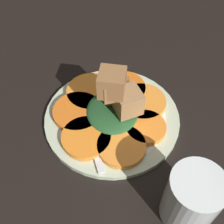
{
  "coord_description": "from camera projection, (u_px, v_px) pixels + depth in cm",
  "views": [
    {
      "loc": [
        31.83,
        -7.14,
        44.44
      ],
      "look_at": [
        0.0,
        0.0,
        4.1
      ],
      "focal_mm": 45.0,
      "sensor_mm": 36.0,
      "label": 1
    }
  ],
  "objects": [
    {
      "name": "table_slab",
      "position": [
        112.0,
        122.0,
        0.54
      ],
      "size": [
        120.0,
        120.0,
        2.0
      ],
      "primitive_type": "cube",
      "color": "black",
      "rests_on": "ground"
    },
    {
      "name": "plate",
      "position": [
        112.0,
        117.0,
        0.53
      ],
      "size": [
        25.31,
        25.31,
        1.05
      ],
      "color": "beige",
      "rests_on": "table_slab"
    },
    {
      "name": "carrot_slice_0",
      "position": [
        78.0,
        112.0,
        0.53
      ],
      "size": [
        9.28,
        9.28,
        1.11
      ],
      "primitive_type": "cylinder",
      "color": "orange",
      "rests_on": "plate"
    },
    {
      "name": "carrot_slice_1",
      "position": [
        86.0,
        137.0,
        0.49
      ],
      "size": [
        8.69,
        8.69,
        1.11
      ],
      "primitive_type": "cylinder",
      "color": "orange",
      "rests_on": "plate"
    },
    {
      "name": "carrot_slice_2",
      "position": [
        119.0,
        147.0,
        0.48
      ],
      "size": [
        8.39,
        8.39,
        1.11
      ],
      "primitive_type": "cylinder",
      "color": "orange",
      "rests_on": "plate"
    },
    {
      "name": "carrot_slice_3",
      "position": [
        146.0,
        127.0,
        0.5
      ],
      "size": [
        7.31,
        7.31,
        1.11
      ],
      "primitive_type": "cylinder",
      "color": "orange",
      "rests_on": "plate"
    },
    {
      "name": "carrot_slice_4",
      "position": [
        142.0,
        102.0,
        0.54
      ],
      "size": [
        9.03,
        9.03,
        1.11
      ],
      "primitive_type": "cylinder",
      "color": "orange",
      "rests_on": "plate"
    },
    {
      "name": "carrot_slice_5",
      "position": [
        122.0,
        88.0,
        0.56
      ],
      "size": [
        9.24,
        9.24,
        1.11
      ],
      "primitive_type": "cylinder",
      "color": "orange",
      "rests_on": "plate"
    },
    {
      "name": "carrot_slice_6",
      "position": [
        91.0,
        92.0,
        0.56
      ],
      "size": [
        9.83,
        9.83,
        1.11
      ],
      "primitive_type": "cylinder",
      "color": "orange",
      "rests_on": "plate"
    },
    {
      "name": "center_pile",
      "position": [
        116.0,
        101.0,
        0.5
      ],
      "size": [
        10.55,
        9.98,
        10.75
      ],
      "color": "#235128",
      "rests_on": "plate"
    },
    {
      "name": "fork",
      "position": [
        88.0,
        125.0,
        0.51
      ],
      "size": [
        18.87,
        2.93,
        0.4
      ],
      "rotation": [
        0.0,
        0.0,
        0.07
      ],
      "color": "silver",
      "rests_on": "plate"
    },
    {
      "name": "water_glass",
      "position": [
        191.0,
        199.0,
        0.38
      ],
      "size": [
        7.51,
        7.51,
        10.11
      ],
      "color": "silver",
      "rests_on": "table_slab"
    }
  ]
}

